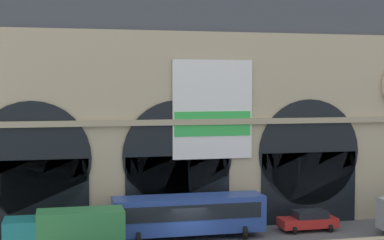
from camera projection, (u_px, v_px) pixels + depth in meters
station_building at (172, 109)px, 47.05m from camera, size 45.25×5.75×18.87m
box_truck_midwest at (66, 233)px, 37.31m from camera, size 7.50×2.91×3.12m
bus_center at (189, 214)px, 42.33m from camera, size 11.00×3.25×3.10m
car_mideast at (308, 220)px, 44.73m from camera, size 4.40×2.22×1.55m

